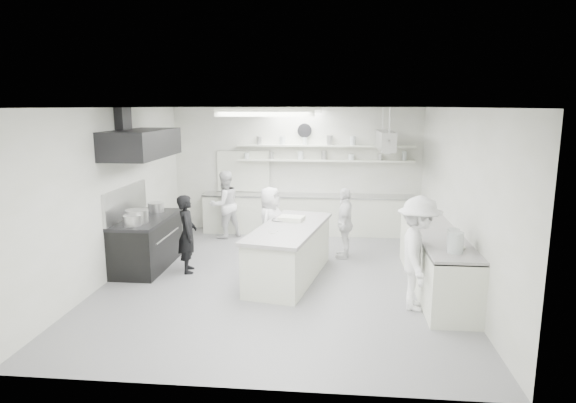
# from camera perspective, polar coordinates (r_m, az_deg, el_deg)

# --- Properties ---
(floor) EXTENTS (6.00, 7.00, 0.02)m
(floor) POSITION_cam_1_polar(r_m,az_deg,el_deg) (8.83, -0.87, -8.99)
(floor) COLOR gray
(floor) RESTS_ON ground
(ceiling) EXTENTS (6.00, 7.00, 0.02)m
(ceiling) POSITION_cam_1_polar(r_m,az_deg,el_deg) (8.29, -0.94, 11.01)
(ceiling) COLOR white
(ceiling) RESTS_ON wall_back
(wall_back) EXTENTS (6.00, 0.04, 3.00)m
(wall_back) POSITION_cam_1_polar(r_m,az_deg,el_deg) (11.87, 0.97, 3.73)
(wall_back) COLOR silver
(wall_back) RESTS_ON floor
(wall_front) EXTENTS (6.00, 0.04, 3.00)m
(wall_front) POSITION_cam_1_polar(r_m,az_deg,el_deg) (5.06, -5.33, -6.46)
(wall_front) COLOR silver
(wall_front) RESTS_ON floor
(wall_left) EXTENTS (0.04, 7.00, 3.00)m
(wall_left) POSITION_cam_1_polar(r_m,az_deg,el_deg) (9.25, -19.70, 0.97)
(wall_left) COLOR silver
(wall_left) RESTS_ON floor
(wall_right) EXTENTS (0.04, 7.00, 3.00)m
(wall_right) POSITION_cam_1_polar(r_m,az_deg,el_deg) (8.63, 19.30, 0.31)
(wall_right) COLOR silver
(wall_right) RESTS_ON floor
(stove) EXTENTS (0.80, 1.80, 0.90)m
(stove) POSITION_cam_1_polar(r_m,az_deg,el_deg) (9.68, -16.15, -4.77)
(stove) COLOR black
(stove) RESTS_ON floor
(exhaust_hood) EXTENTS (0.85, 2.00, 0.50)m
(exhaust_hood) POSITION_cam_1_polar(r_m,az_deg,el_deg) (9.36, -16.78, 6.51)
(exhaust_hood) COLOR black
(exhaust_hood) RESTS_ON wall_left
(back_counter) EXTENTS (5.00, 0.60, 0.92)m
(back_counter) POSITION_cam_1_polar(r_m,az_deg,el_deg) (11.74, 2.30, -1.52)
(back_counter) COLOR silver
(back_counter) RESTS_ON floor
(shelf_lower) EXTENTS (4.20, 0.26, 0.04)m
(shelf_lower) POSITION_cam_1_polar(r_m,az_deg,el_deg) (11.68, 4.36, 4.81)
(shelf_lower) COLOR silver
(shelf_lower) RESTS_ON wall_back
(shelf_upper) EXTENTS (4.20, 0.26, 0.04)m
(shelf_upper) POSITION_cam_1_polar(r_m,az_deg,el_deg) (11.65, 4.39, 6.53)
(shelf_upper) COLOR silver
(shelf_upper) RESTS_ON wall_back
(pass_through_window) EXTENTS (1.30, 0.04, 1.00)m
(pass_through_window) POSITION_cam_1_polar(r_m,az_deg,el_deg) (12.03, -5.23, 3.54)
(pass_through_window) COLOR black
(pass_through_window) RESTS_ON wall_back
(wall_clock) EXTENTS (0.32, 0.05, 0.32)m
(wall_clock) POSITION_cam_1_polar(r_m,az_deg,el_deg) (11.74, 1.96, 8.30)
(wall_clock) COLOR white
(wall_clock) RESTS_ON wall_back
(right_counter) EXTENTS (0.74, 3.30, 0.94)m
(right_counter) POSITION_cam_1_polar(r_m,az_deg,el_deg) (8.61, 16.90, -6.64)
(right_counter) COLOR silver
(right_counter) RESTS_ON floor
(pot_rack) EXTENTS (0.30, 1.60, 0.40)m
(pot_rack) POSITION_cam_1_polar(r_m,az_deg,el_deg) (10.72, 11.32, 7.02)
(pot_rack) COLOR #B6B6B6
(pot_rack) RESTS_ON ceiling
(light_fixture_front) EXTENTS (1.30, 0.25, 0.10)m
(light_fixture_front) POSITION_cam_1_polar(r_m,az_deg,el_deg) (6.51, -2.73, 10.35)
(light_fixture_front) COLOR silver
(light_fixture_front) RESTS_ON ceiling
(light_fixture_rear) EXTENTS (1.30, 0.25, 0.10)m
(light_fixture_rear) POSITION_cam_1_polar(r_m,az_deg,el_deg) (10.08, 0.23, 10.63)
(light_fixture_rear) COLOR silver
(light_fixture_rear) RESTS_ON ceiling
(prep_island) EXTENTS (1.37, 2.57, 0.90)m
(prep_island) POSITION_cam_1_polar(r_m,az_deg,el_deg) (8.70, 0.16, -6.10)
(prep_island) COLOR silver
(prep_island) RESTS_ON floor
(stove_pot) EXTENTS (0.41, 0.41, 0.29)m
(stove_pot) POSITION_cam_1_polar(r_m,az_deg,el_deg) (9.17, -17.26, -1.81)
(stove_pot) COLOR #B6B6B6
(stove_pot) RESTS_ON stove
(cook_stove) EXTENTS (0.48, 0.60, 1.45)m
(cook_stove) POSITION_cam_1_polar(r_m,az_deg,el_deg) (9.13, -11.70, -3.72)
(cook_stove) COLOR black
(cook_stove) RESTS_ON floor
(cook_back) EXTENTS (0.96, 0.95, 1.57)m
(cook_back) POSITION_cam_1_polar(r_m,az_deg,el_deg) (11.37, -7.43, -0.35)
(cook_back) COLOR white
(cook_back) RESTS_ON floor
(cook_island_left) EXTENTS (0.63, 0.81, 1.48)m
(cook_island_left) POSITION_cam_1_polar(r_m,az_deg,el_deg) (9.59, -2.11, -2.67)
(cook_island_left) COLOR white
(cook_island_left) RESTS_ON floor
(cook_island_right) EXTENTS (0.45, 0.88, 1.43)m
(cook_island_right) POSITION_cam_1_polar(r_m,az_deg,el_deg) (9.86, 6.67, -2.51)
(cook_island_right) COLOR white
(cook_island_right) RESTS_ON floor
(cook_right) EXTENTS (0.78, 1.19, 1.73)m
(cook_right) POSITION_cam_1_polar(r_m,az_deg,el_deg) (7.55, 14.98, -5.89)
(cook_right) COLOR white
(cook_right) RESTS_ON floor
(bowl_island_a) EXTENTS (0.34, 0.34, 0.07)m
(bowl_island_a) POSITION_cam_1_polar(r_m,az_deg,el_deg) (9.01, -0.98, -2.29)
(bowl_island_a) COLOR #B6B6B6
(bowl_island_a) RESTS_ON prep_island
(bowl_island_b) EXTENTS (0.23, 0.23, 0.06)m
(bowl_island_b) POSITION_cam_1_polar(r_m,az_deg,el_deg) (8.16, -1.75, -3.78)
(bowl_island_b) COLOR silver
(bowl_island_b) RESTS_ON prep_island
(bowl_right) EXTENTS (0.28, 0.28, 0.06)m
(bowl_right) POSITION_cam_1_polar(r_m,az_deg,el_deg) (7.60, 19.10, -5.19)
(bowl_right) COLOR silver
(bowl_right) RESTS_ON right_counter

